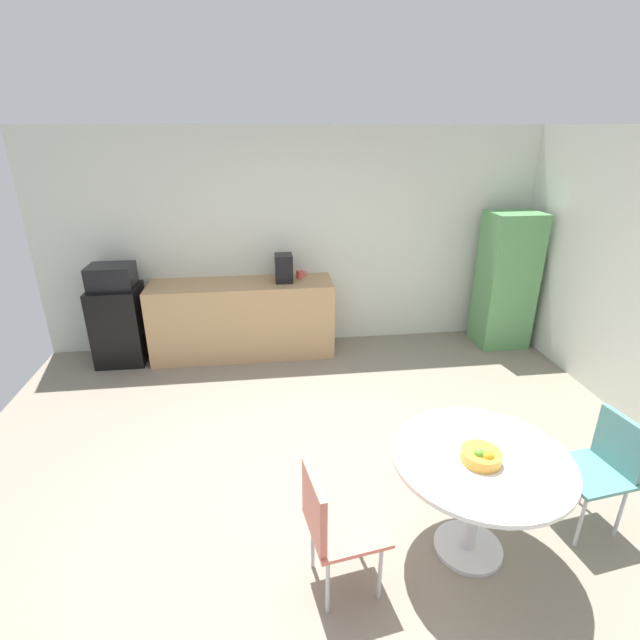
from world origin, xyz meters
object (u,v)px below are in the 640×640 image
Objects in this scene: mini_fridge at (120,325)px; locker_cabinet at (506,281)px; microwave at (111,277)px; mug_white at (300,274)px; fruit_bowl at (482,455)px; round_table at (479,475)px; chair_teal at (605,460)px; coffee_maker at (284,268)px; chair_coral at (330,519)px.

locker_cabinet is (4.63, -0.10, 0.38)m from mini_fridge.
microwave reaches higher than mug_white.
fruit_bowl is (-1.74, -3.08, -0.04)m from locker_cabinet.
round_table is 8.32× the size of mug_white.
mug_white is at bearing 103.34° from fruit_bowl.
fruit_bowl is (2.89, -3.18, 0.34)m from mini_fridge.
microwave is 0.58× the size of chair_teal.
fruit_bowl is at bearing -123.63° from round_table.
round_table is 3.35× the size of coffee_maker.
coffee_maker is (-2.71, 0.10, 0.23)m from locker_cabinet.
microwave reaches higher than fruit_bowl.
coffee_maker is at bearing 0.00° from microwave.
mug_white reaches higher than chair_coral.
locker_cabinet is 1.55× the size of round_table.
mug_white is at bearing 119.41° from chair_teal.
mini_fridge reaches higher than fruit_bowl.
mini_fridge is 1.08× the size of chair_teal.
coffee_maker is (-1.95, 3.02, 0.54)m from chair_teal.
fruit_bowl is (-0.03, -0.04, 0.19)m from round_table.
mini_fridge is 3.84m from chair_coral.
round_table is (2.92, -3.14, -0.43)m from microwave.
round_table is 0.96m from chair_coral.
fruit_bowl is at bearing -73.01° from coffee_maker.
chair_coral is 1.00× the size of chair_teal.
mug_white reaches higher than round_table.
chair_coral is (-0.94, -0.15, -0.08)m from round_table.
chair_teal is at bearing -104.61° from locker_cabinet.
locker_cabinet reaches higher than coffee_maker.
round_table is at bearing 9.05° from chair_coral.
fruit_bowl is at bearing -170.21° from chair_teal.
mini_fridge is 2.81× the size of coffee_maker.
locker_cabinet is 5.19× the size of coffee_maker.
round_table is 3.33m from coffee_maker.
fruit_bowl is 3.34m from coffee_maker.
chair_teal is (0.95, 0.12, -0.08)m from round_table.
locker_cabinet is 2.72m from coffee_maker.
chair_teal reaches higher than round_table.
microwave is at bearing 132.25° from fruit_bowl.
mini_fridge is at bearing 0.00° from microwave.
fruit_bowl is at bearing 6.65° from chair_coral.
chair_teal is at bearing -37.95° from microwave.
fruit_bowl is 0.74× the size of coffee_maker.
locker_cabinet is (4.63, -0.10, -0.20)m from microwave.
coffee_maker reaches higher than round_table.
microwave is 4.63m from locker_cabinet.
chair_coral is (1.98, -3.29, -0.51)m from microwave.
coffee_maker reaches higher than fruit_bowl.
chair_teal is (3.87, -3.02, 0.07)m from mini_fridge.
chair_coral and chair_teal have the same top height.
locker_cabinet is 12.87× the size of mug_white.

